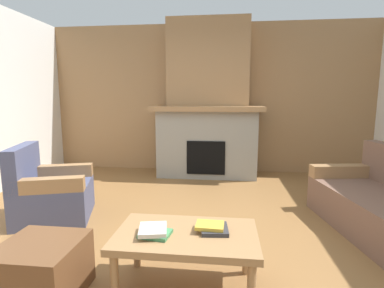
% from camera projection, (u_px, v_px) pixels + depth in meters
% --- Properties ---
extents(ground, '(9.00, 9.00, 0.00)m').
position_uv_depth(ground, '(189.00, 244.00, 2.79)').
color(ground, brown).
extents(wall_back_wood_panel, '(6.00, 0.12, 2.70)m').
position_uv_depth(wall_back_wood_panel, '(209.00, 99.00, 5.52)').
color(wall_back_wood_panel, '#997047').
rests_on(wall_back_wood_panel, ground).
extents(fireplace, '(1.90, 0.82, 2.70)m').
position_uv_depth(fireplace, '(208.00, 110.00, 5.18)').
color(fireplace, gray).
rests_on(fireplace, ground).
extents(armchair, '(0.96, 0.96, 0.85)m').
position_uv_depth(armchair, '(50.00, 193.00, 3.37)').
color(armchair, '#474C6B').
rests_on(armchair, ground).
extents(coffee_table, '(1.00, 0.60, 0.43)m').
position_uv_depth(coffee_table, '(186.00, 240.00, 2.08)').
color(coffee_table, '#997047').
rests_on(coffee_table, ground).
extents(ottoman, '(0.52, 0.52, 0.40)m').
position_uv_depth(ottoman, '(42.00, 271.00, 2.02)').
color(ottoman, brown).
rests_on(ottoman, ground).
extents(book_stack_near_edge, '(0.24, 0.24, 0.05)m').
position_uv_depth(book_stack_near_edge, '(154.00, 231.00, 2.03)').
color(book_stack_near_edge, '#3D7F4C').
rests_on(book_stack_near_edge, coffee_table).
extents(book_stack_center, '(0.24, 0.23, 0.05)m').
position_uv_depth(book_stack_center, '(213.00, 228.00, 2.10)').
color(book_stack_center, '#2D2D33').
rests_on(book_stack_center, coffee_table).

